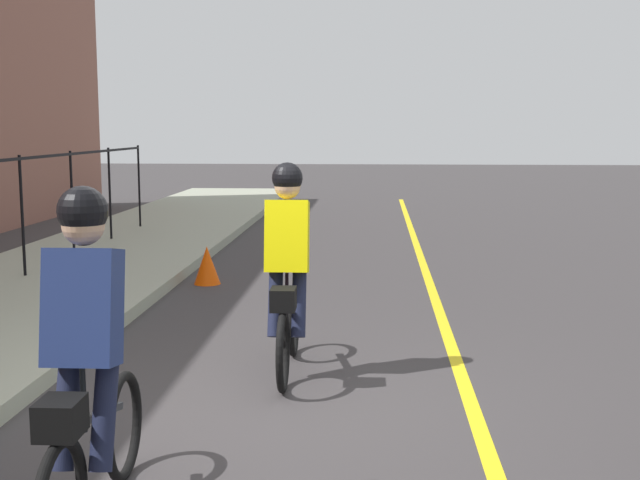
# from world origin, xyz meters

# --- Properties ---
(ground_plane) EXTENTS (80.00, 80.00, 0.00)m
(ground_plane) POSITION_xyz_m (0.00, 0.00, 0.00)
(ground_plane) COLOR #393536
(lane_line_centre) EXTENTS (36.00, 0.12, 0.01)m
(lane_line_centre) POSITION_xyz_m (0.00, -1.60, 0.00)
(lane_line_centre) COLOR yellow
(lane_line_centre) RESTS_ON ground
(cyclist_lead) EXTENTS (1.71, 0.37, 1.83)m
(cyclist_lead) POSITION_xyz_m (-1.81, 0.65, 0.91)
(cyclist_lead) COLOR black
(cyclist_lead) RESTS_ON ground
(cyclist_follow) EXTENTS (1.71, 0.37, 1.83)m
(cyclist_follow) POSITION_xyz_m (0.94, -0.11, 0.91)
(cyclist_follow) COLOR black
(cyclist_follow) RESTS_ON ground
(traffic_cone_near) EXTENTS (0.36, 0.36, 0.52)m
(traffic_cone_near) POSITION_xyz_m (4.94, 1.41, 0.26)
(traffic_cone_near) COLOR #F94E05
(traffic_cone_near) RESTS_ON ground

